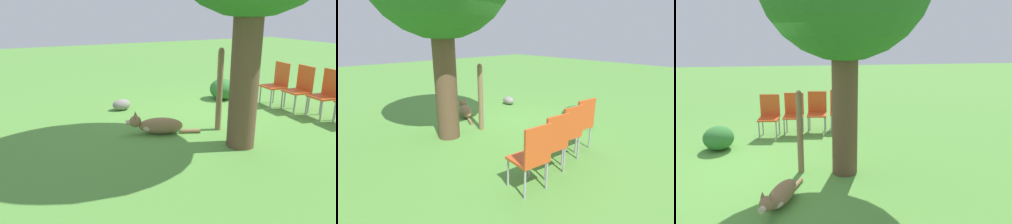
% 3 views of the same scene
% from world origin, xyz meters
% --- Properties ---
extents(ground_plane, '(30.00, 30.00, 0.00)m').
position_xyz_m(ground_plane, '(0.00, 0.00, 0.00)').
color(ground_plane, '#56933D').
extents(dog, '(1.21, 0.59, 0.39)m').
position_xyz_m(dog, '(1.29, 0.08, 0.15)').
color(dog, olive).
rests_on(dog, ground_plane).
extents(fence_post, '(0.10, 0.10, 1.44)m').
position_xyz_m(fence_post, '(0.23, 0.35, 0.73)').
color(fence_post, '#846647').
rests_on(fence_post, ground_plane).
extents(red_chair_0, '(0.46, 0.48, 0.95)m').
position_xyz_m(red_chair_0, '(-1.77, -0.38, 0.53)').
color(red_chair_0, '#D14C1E').
rests_on(red_chair_0, ground_plane).
extents(red_chair_1, '(0.46, 0.48, 0.95)m').
position_xyz_m(red_chair_1, '(-1.89, 0.16, 0.53)').
color(red_chair_1, '#D14C1E').
rests_on(red_chair_1, ground_plane).
extents(red_chair_2, '(0.46, 0.48, 0.95)m').
position_xyz_m(red_chair_2, '(-2.00, 0.71, 0.53)').
color(red_chair_2, '#D14C1E').
rests_on(red_chair_2, ground_plane).
extents(garden_rock, '(0.38, 0.25, 0.23)m').
position_xyz_m(garden_rock, '(1.41, -1.51, 0.12)').
color(garden_rock, gray).
rests_on(garden_rock, ground_plane).
extents(low_shrub, '(0.61, 0.61, 0.49)m').
position_xyz_m(low_shrub, '(-1.03, -1.33, 0.24)').
color(low_shrub, '#337533').
rests_on(low_shrub, ground_plane).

